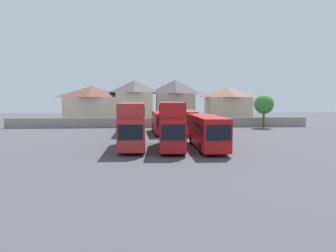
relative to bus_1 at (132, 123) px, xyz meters
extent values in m
plane|color=#424247|center=(4.01, 17.63, -2.76)|extent=(140.00, 140.00, 0.00)
cube|color=gray|center=(4.01, 25.34, -1.86)|extent=(56.00, 0.50, 1.80)
cube|color=red|center=(0.00, -0.08, -0.85)|extent=(2.64, 10.27, 3.11)
cube|color=black|center=(0.02, -5.23, -0.47)|extent=(2.28, 0.09, 1.40)
cube|color=black|center=(0.00, -0.08, -0.47)|extent=(2.67, 9.45, 0.98)
cube|color=red|center=(0.00, 0.17, 1.42)|extent=(2.58, 9.76, 1.43)
cube|color=black|center=(0.00, 0.17, 1.42)|extent=(2.67, 9.25, 1.00)
cylinder|color=black|center=(1.21, -3.26, -2.21)|extent=(0.30, 1.10, 1.10)
cylinder|color=black|center=(-1.18, -3.27, -2.21)|extent=(0.30, 1.10, 1.10)
cylinder|color=black|center=(1.18, 3.10, -2.21)|extent=(0.30, 1.10, 1.10)
cylinder|color=black|center=(-1.21, 3.09, -2.21)|extent=(0.30, 1.10, 1.10)
cube|color=#AD1516|center=(4.13, -0.76, -0.81)|extent=(2.98, 10.38, 3.18)
cube|color=black|center=(3.88, -5.91, -0.43)|extent=(2.19, 0.19, 1.43)
cube|color=black|center=(4.13, -0.76, -0.43)|extent=(2.98, 9.56, 1.00)
cube|color=#AD1516|center=(4.14, -0.50, 1.50)|extent=(2.91, 9.86, 1.45)
cube|color=black|center=(4.14, -0.50, 1.50)|extent=(2.97, 9.35, 1.01)
cylinder|color=black|center=(5.12, -4.00, -2.21)|extent=(0.35, 1.11, 1.10)
cylinder|color=black|center=(2.84, -3.88, -2.21)|extent=(0.35, 1.11, 1.10)
cylinder|color=black|center=(5.43, 2.36, -2.21)|extent=(0.35, 1.11, 1.10)
cylinder|color=black|center=(3.15, 2.48, -2.21)|extent=(0.35, 1.11, 1.10)
cube|color=#B51514|center=(7.95, -0.77, -0.82)|extent=(2.61, 11.24, 3.16)
cube|color=black|center=(7.93, -6.40, -0.44)|extent=(2.28, 0.09, 1.42)
cube|color=black|center=(7.95, -0.77, -0.44)|extent=(2.65, 10.34, 1.00)
cylinder|color=black|center=(9.13, -4.25, -2.21)|extent=(0.30, 1.10, 1.10)
cylinder|color=black|center=(6.75, -4.24, -2.21)|extent=(0.30, 1.10, 1.10)
cylinder|color=black|center=(9.14, 2.71, -2.21)|extent=(0.30, 1.10, 1.10)
cylinder|color=black|center=(6.77, 2.72, -2.21)|extent=(0.30, 1.10, 1.10)
cube|color=#AE2219|center=(-0.95, 15.54, -0.81)|extent=(2.80, 11.29, 3.19)
cube|color=black|center=(-0.85, 9.90, -0.43)|extent=(2.29, 0.12, 1.44)
cube|color=black|center=(-0.95, 15.54, -0.43)|extent=(2.82, 10.39, 1.01)
cylinder|color=black|center=(0.30, 12.07, -2.21)|extent=(0.32, 1.11, 1.10)
cylinder|color=black|center=(-2.09, 12.03, -2.21)|extent=(0.32, 1.11, 1.10)
cylinder|color=black|center=(0.18, 19.04, -2.21)|extent=(0.32, 1.11, 1.10)
cylinder|color=black|center=(-2.21, 19.00, -2.21)|extent=(0.32, 1.11, 1.10)
cube|color=#B01520|center=(3.88, 14.95, -0.94)|extent=(2.87, 11.60, 2.92)
cube|color=black|center=(4.08, 9.17, -0.59)|extent=(2.18, 0.15, 1.32)
cube|color=black|center=(3.88, 14.95, -0.59)|extent=(2.88, 10.68, 0.92)
cylinder|color=black|center=(5.14, 11.42, -2.21)|extent=(0.34, 1.11, 1.10)
cylinder|color=black|center=(2.86, 11.34, -2.21)|extent=(0.34, 1.11, 1.10)
cylinder|color=black|center=(4.89, 18.56, -2.21)|extent=(0.34, 1.11, 1.10)
cylinder|color=black|center=(2.62, 18.49, -2.21)|extent=(0.34, 1.11, 1.10)
cube|color=#AE281A|center=(7.82, 14.97, -0.83)|extent=(3.36, 11.21, 3.14)
cube|color=black|center=(7.41, 9.44, -0.46)|extent=(2.25, 0.24, 1.41)
cube|color=black|center=(7.82, 14.97, -0.46)|extent=(3.34, 10.33, 0.99)
cylinder|color=black|center=(8.74, 11.47, -2.21)|extent=(0.38, 1.12, 1.10)
cylinder|color=black|center=(6.39, 11.64, -2.21)|extent=(0.38, 1.12, 1.10)
cylinder|color=black|center=(9.24, 18.30, -2.21)|extent=(0.38, 1.12, 1.10)
cylinder|color=black|center=(6.90, 18.47, -2.21)|extent=(0.38, 1.12, 1.10)
cube|color=beige|center=(-9.96, 35.44, 0.06)|extent=(10.75, 7.77, 5.65)
pyramid|color=brown|center=(-9.96, 35.44, 4.06)|extent=(11.29, 8.16, 2.35)
cube|color=beige|center=(-0.87, 34.64, 0.55)|extent=(7.47, 6.47, 6.62)
pyramid|color=#514C4C|center=(-0.87, 34.64, 5.15)|extent=(7.85, 6.79, 2.57)
cube|color=tan|center=(7.72, 35.09, 0.45)|extent=(7.99, 6.23, 6.43)
pyramid|color=#514C4C|center=(7.72, 35.09, 5.10)|extent=(8.39, 6.54, 2.86)
cube|color=#C6B293|center=(19.34, 35.21, 0.08)|extent=(8.96, 7.45, 5.67)
pyramid|color=brown|center=(19.34, 35.21, 4.00)|extent=(9.41, 7.82, 2.18)
cylinder|color=brown|center=(23.05, 23.34, -1.22)|extent=(0.39, 0.39, 3.07)
sphere|color=#387F33|center=(23.05, 23.34, 1.56)|extent=(3.56, 3.56, 3.56)
camera|label=1|loc=(1.42, -35.01, 2.63)|focal=34.85mm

